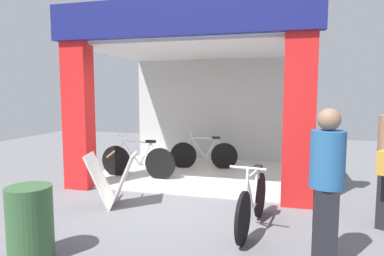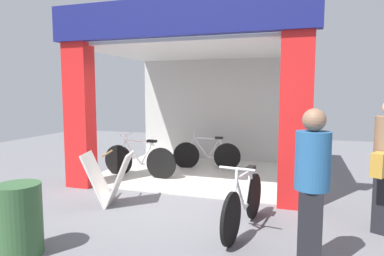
% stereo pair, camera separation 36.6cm
% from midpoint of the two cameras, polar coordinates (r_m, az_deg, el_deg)
% --- Properties ---
extents(ground_plane, '(17.18, 17.18, 0.00)m').
position_cam_midpoint_polar(ground_plane, '(6.38, -3.76, -11.16)').
color(ground_plane, slate).
rests_on(ground_plane, ground).
extents(shop_facade, '(4.79, 3.84, 3.48)m').
position_cam_midpoint_polar(shop_facade, '(7.72, 0.22, 5.79)').
color(shop_facade, beige).
rests_on(shop_facade, ground).
extents(bicycle_inside_0, '(1.64, 0.45, 0.91)m').
position_cam_midpoint_polar(bicycle_inside_0, '(8.39, 0.75, -4.40)').
color(bicycle_inside_0, black).
rests_on(bicycle_inside_0, ground).
extents(bicycle_inside_1, '(1.75, 0.48, 0.96)m').
position_cam_midpoint_polar(bicycle_inside_1, '(7.64, -10.37, -5.37)').
color(bicycle_inside_1, black).
rests_on(bicycle_inside_1, ground).
extents(bicycle_parked_0, '(0.47, 1.69, 0.94)m').
position_cam_midpoint_polar(bicycle_parked_0, '(4.84, 7.88, -12.19)').
color(bicycle_parked_0, black).
rests_on(bicycle_parked_0, ground).
extents(sandwich_board_sign, '(0.89, 0.71, 0.89)m').
position_cam_midpoint_polar(sandwich_board_sign, '(5.89, -15.02, -8.34)').
color(sandwich_board_sign, silver).
rests_on(sandwich_board_sign, ground).
extents(pedestrian_1, '(0.37, 0.37, 1.72)m').
position_cam_midpoint_polar(pedestrian_1, '(3.88, 18.97, -9.03)').
color(pedestrian_1, black).
rests_on(pedestrian_1, ground).
extents(trash_bin, '(0.50, 0.50, 0.84)m').
position_cam_midpoint_polar(trash_bin, '(4.46, -27.57, -13.87)').
color(trash_bin, '#335933').
rests_on(trash_bin, ground).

